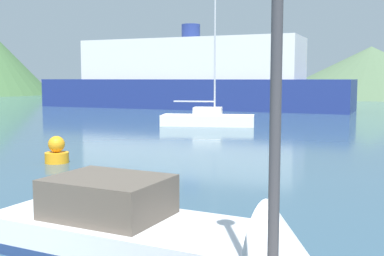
# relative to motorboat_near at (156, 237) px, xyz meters

# --- Properties ---
(motorboat_near) EXTENTS (6.30, 3.17, 2.03)m
(motorboat_near) POSITION_rel_motorboat_near_xyz_m (0.00, 0.00, 0.00)
(motorboat_near) COLOR silver
(motorboat_near) RESTS_ON ground_plane
(sailboat_inner) EXTENTS (6.39, 2.68, 11.29)m
(sailboat_inner) POSITION_rel_motorboat_near_xyz_m (-4.46, 23.73, 0.12)
(sailboat_inner) COLOR white
(sailboat_inner) RESTS_ON ground_plane
(ferry_distant) EXTENTS (34.41, 12.61, 8.92)m
(ferry_distant) POSITION_rel_motorboat_near_xyz_m (-10.64, 42.65, 2.79)
(ferry_distant) COLOR navy
(ferry_distant) RESTS_ON ground_plane
(buoy_marker) EXTENTS (0.89, 0.89, 1.02)m
(buoy_marker) POSITION_rel_motorboat_near_xyz_m (-6.82, 8.33, 0.01)
(buoy_marker) COLOR orange
(buoy_marker) RESTS_ON ground_plane
(hill_central) EXTENTS (39.68, 39.68, 6.31)m
(hill_central) POSITION_rel_motorboat_near_xyz_m (-19.80, 70.94, 2.74)
(hill_central) COLOR #38563D
(hill_central) RESTS_ON ground_plane
(hill_east) EXTENTS (34.78, 34.78, 8.59)m
(hill_east) POSITION_rel_motorboat_near_xyz_m (11.29, 79.86, 3.88)
(hill_east) COLOR #4C6647
(hill_east) RESTS_ON ground_plane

